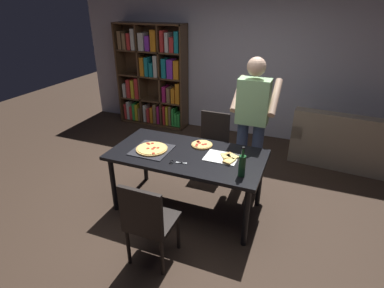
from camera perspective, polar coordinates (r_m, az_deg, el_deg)
The scene contains 13 objects.
ground_plane at distance 3.86m, azimuth -0.85°, elevation -11.68°, with size 12.00×12.00×0.00m, color #38281E.
back_wall at distance 5.64m, azimuth 9.71°, elevation 15.67°, with size 6.40×0.10×2.80m, color #BCB7C6.
dining_table at distance 3.49m, azimuth -0.92°, elevation -2.80°, with size 1.75×0.90×0.75m.
chair_near_camera at distance 2.89m, azimuth -8.30°, elevation -13.89°, with size 0.42×0.42×0.90m.
chair_far_side at distance 4.35m, azimuth 3.86°, elevation 0.72°, with size 0.42×0.42×0.90m.
couch at distance 5.27m, azimuth 27.61°, elevation -0.19°, with size 1.77×0.99×0.85m.
bookshelf at distance 6.12m, azimuth -7.25°, elevation 12.31°, with size 1.40×0.35×1.95m.
person_serving_pizza at distance 3.84m, azimuth 11.20°, elevation 4.67°, with size 0.55×0.54×1.75m.
pepperoni_pizza_on_tray at distance 3.55m, azimuth -7.55°, elevation -0.98°, with size 0.42×0.42×0.04m.
pizza_slices_on_towel at distance 3.36m, azimuth 6.15°, elevation -2.55°, with size 0.37×0.29×0.03m.
wine_bottle at distance 3.02m, azimuth 9.38°, elevation -3.93°, with size 0.07×0.07×0.32m.
kitchen_scissors at distance 3.27m, azimuth -3.20°, elevation -3.44°, with size 0.20×0.09×0.01m.
second_pizza_plain at distance 3.63m, azimuth 1.86°, elevation -0.12°, with size 0.25×0.25×0.03m.
Camera 1 is at (1.20, -2.83, 2.34)m, focal length 28.41 mm.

